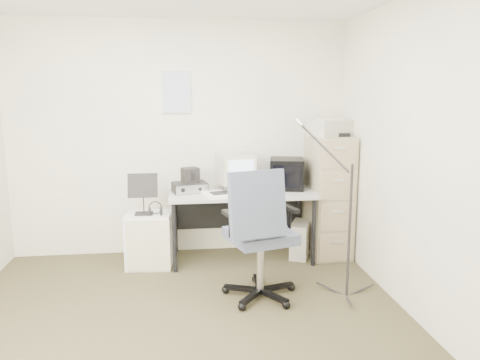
{
  "coord_description": "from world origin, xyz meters",
  "views": [
    {
      "loc": [
        0.01,
        -3.28,
        1.76
      ],
      "look_at": [
        0.55,
        0.95,
        0.95
      ],
      "focal_mm": 35.0,
      "sensor_mm": 36.0,
      "label": 1
    }
  ],
  "objects": [
    {
      "name": "radio_receiver",
      "position": [
        0.09,
        1.51,
        0.78
      ],
      "size": [
        0.39,
        0.31,
        0.1
      ],
      "primitive_type": "cube",
      "rotation": [
        0.0,
        0.0,
        0.2
      ],
      "color": "black",
      "rests_on": "desk"
    },
    {
      "name": "crt_tv",
      "position": [
        1.13,
        1.56,
        0.89
      ],
      "size": [
        0.42,
        0.44,
        0.32
      ],
      "primitive_type": "cube",
      "rotation": [
        0.0,
        0.0,
        -0.21
      ],
      "color": "black",
      "rests_on": "desk"
    },
    {
      "name": "music_stand",
      "position": [
        -0.37,
        1.32,
        0.77
      ],
      "size": [
        0.33,
        0.26,
        0.42
      ],
      "primitive_type": "cube",
      "rotation": [
        0.0,
        0.0,
        -0.4
      ],
      "color": "black",
      "rests_on": "side_cart"
    },
    {
      "name": "keyboard",
      "position": [
        0.66,
        1.28,
        0.74
      ],
      "size": [
        0.46,
        0.25,
        0.02
      ],
      "primitive_type": "cube",
      "rotation": [
        0.0,
        0.0,
        0.23
      ],
      "color": "#B6AF9D",
      "rests_on": "desk"
    },
    {
      "name": "wall_front",
      "position": [
        0.0,
        -1.8,
        1.25
      ],
      "size": [
        3.6,
        0.02,
        2.5
      ],
      "primitive_type": "cube",
      "color": "#F6EEC3",
      "rests_on": "ground"
    },
    {
      "name": "wall_calendar",
      "position": [
        -0.02,
        1.79,
        1.75
      ],
      "size": [
        0.3,
        0.02,
        0.44
      ],
      "primitive_type": "cube",
      "color": "white",
      "rests_on": "wall_back"
    },
    {
      "name": "papers",
      "position": [
        0.36,
        1.3,
        0.74
      ],
      "size": [
        0.31,
        0.37,
        0.02
      ],
      "primitive_type": "cube",
      "rotation": [
        0.0,
        0.0,
        0.28
      ],
      "color": "white",
      "rests_on": "desk"
    },
    {
      "name": "headphones",
      "position": [
        -0.25,
        1.27,
        0.6
      ],
      "size": [
        0.19,
        0.19,
        0.03
      ],
      "primitive_type": "torus",
      "rotation": [
        0.0,
        0.0,
        -0.39
      ],
      "color": "black",
      "rests_on": "side_cart"
    },
    {
      "name": "pc_tower",
      "position": [
        1.27,
        1.45,
        0.19
      ],
      "size": [
        0.32,
        0.44,
        0.37
      ],
      "primitive_type": "cube",
      "rotation": [
        0.0,
        0.0,
        -0.4
      ],
      "color": "#B6AF9D",
      "rests_on": "floor"
    },
    {
      "name": "wall_right",
      "position": [
        1.8,
        0.0,
        1.25
      ],
      "size": [
        0.02,
        3.6,
        2.5
      ],
      "primitive_type": "cube",
      "color": "#F6EEC3",
      "rests_on": "ground"
    },
    {
      "name": "wall_back",
      "position": [
        0.0,
        1.8,
        1.25
      ],
      "size": [
        3.6,
        0.02,
        2.5
      ],
      "primitive_type": "cube",
      "color": "#F6EEC3",
      "rests_on": "ground"
    },
    {
      "name": "printer",
      "position": [
        1.58,
        1.47,
        1.38
      ],
      "size": [
        0.5,
        0.43,
        0.16
      ],
      "primitive_type": "cube",
      "rotation": [
        0.0,
        0.0,
        0.4
      ],
      "color": "#B6AF9D",
      "rests_on": "filing_cabinet"
    },
    {
      "name": "office_chair",
      "position": [
        0.67,
        0.48,
        0.58
      ],
      "size": [
        0.82,
        0.82,
        1.15
      ],
      "primitive_type": "cube",
      "rotation": [
        0.0,
        0.0,
        0.28
      ],
      "color": "slate",
      "rests_on": "floor"
    },
    {
      "name": "radio_speaker",
      "position": [
        0.1,
        1.51,
        0.91
      ],
      "size": [
        0.2,
        0.19,
        0.15
      ],
      "primitive_type": "cube",
      "rotation": [
        0.0,
        0.0,
        0.42
      ],
      "color": "black",
      "rests_on": "radio_receiver"
    },
    {
      "name": "mouse",
      "position": [
        0.95,
        1.3,
        0.75
      ],
      "size": [
        0.07,
        0.11,
        0.03
      ],
      "primitive_type": "cube",
      "rotation": [
        0.0,
        0.0,
        -0.02
      ],
      "color": "black",
      "rests_on": "desk"
    },
    {
      "name": "desk",
      "position": [
        0.63,
        1.45,
        0.36
      ],
      "size": [
        1.5,
        0.7,
        0.73
      ],
      "primitive_type": "cube",
      "color": "silver",
      "rests_on": "floor"
    },
    {
      "name": "side_cart",
      "position": [
        -0.33,
        1.35,
        0.28
      ],
      "size": [
        0.48,
        0.4,
        0.55
      ],
      "primitive_type": "cube",
      "rotation": [
        0.0,
        0.0,
        -0.09
      ],
      "color": "white",
      "rests_on": "floor"
    },
    {
      "name": "desk_speaker",
      "position": [
        0.91,
        1.5,
        0.8
      ],
      "size": [
        0.09,
        0.09,
        0.15
      ],
      "primitive_type": "cube",
      "rotation": [
        0.0,
        0.0,
        0.13
      ],
      "color": "beige",
      "rests_on": "desk"
    },
    {
      "name": "filing_cabinet",
      "position": [
        1.58,
        1.48,
        0.65
      ],
      "size": [
        0.4,
        0.6,
        1.3
      ],
      "primitive_type": "cube",
      "color": "tan",
      "rests_on": "floor"
    },
    {
      "name": "floor",
      "position": [
        0.0,
        0.0,
        -0.01
      ],
      "size": [
        3.6,
        3.6,
        0.01
      ],
      "primitive_type": "cube",
      "color": "#423A21",
      "rests_on": "ground"
    },
    {
      "name": "crt_monitor",
      "position": [
        0.58,
        1.55,
        0.92
      ],
      "size": [
        0.41,
        0.43,
        0.38
      ],
      "primitive_type": "cube",
      "rotation": [
        0.0,
        0.0,
        0.2
      ],
      "color": "#B6AF9D",
      "rests_on": "desk"
    },
    {
      "name": "mic_stand",
      "position": [
        1.43,
        0.41,
        0.76
      ],
      "size": [
        0.03,
        0.03,
        1.53
      ],
      "primitive_type": "cylinder",
      "rotation": [
        0.0,
        0.0,
        2.03
      ],
      "color": "black",
      "rests_on": "floor"
    }
  ]
}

